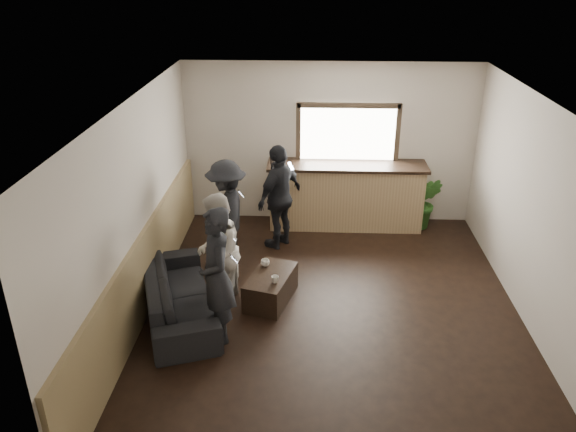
{
  "coord_description": "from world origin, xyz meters",
  "views": [
    {
      "loc": [
        -0.3,
        -6.34,
        4.33
      ],
      "look_at": [
        -0.6,
        0.4,
        1.21
      ],
      "focal_mm": 35.0,
      "sensor_mm": 36.0,
      "label": 1
    }
  ],
  "objects_px": {
    "bar_counter": "(346,191)",
    "cup_b": "(275,279)",
    "coffee_table": "(271,287)",
    "person_d": "(280,197)",
    "cup_a": "(265,263)",
    "sofa": "(178,295)",
    "person_c": "(227,212)",
    "potted_plant": "(425,203)",
    "person_b": "(217,252)",
    "person_a": "(217,276)"
  },
  "relations": [
    {
      "from": "bar_counter",
      "to": "potted_plant",
      "type": "bearing_deg",
      "value": -1.92
    },
    {
      "from": "potted_plant",
      "to": "person_a",
      "type": "bearing_deg",
      "value": -133.25
    },
    {
      "from": "bar_counter",
      "to": "person_d",
      "type": "xyz_separation_m",
      "value": [
        -1.1,
        -0.8,
        0.22
      ]
    },
    {
      "from": "cup_a",
      "to": "sofa",
      "type": "bearing_deg",
      "value": -149.81
    },
    {
      "from": "cup_a",
      "to": "person_c",
      "type": "distance_m",
      "value": 1.15
    },
    {
      "from": "sofa",
      "to": "person_c",
      "type": "xyz_separation_m",
      "value": [
        0.45,
        1.51,
        0.51
      ]
    },
    {
      "from": "sofa",
      "to": "potted_plant",
      "type": "bearing_deg",
      "value": -71.57
    },
    {
      "from": "person_a",
      "to": "person_d",
      "type": "bearing_deg",
      "value": 145.1
    },
    {
      "from": "potted_plant",
      "to": "person_a",
      "type": "xyz_separation_m",
      "value": [
        -3.07,
        -3.27,
        0.39
      ]
    },
    {
      "from": "coffee_table",
      "to": "person_b",
      "type": "height_order",
      "value": "person_b"
    },
    {
      "from": "coffee_table",
      "to": "person_d",
      "type": "xyz_separation_m",
      "value": [
        0.03,
        1.65,
        0.66
      ]
    },
    {
      "from": "potted_plant",
      "to": "person_d",
      "type": "bearing_deg",
      "value": -162.97
    },
    {
      "from": "coffee_table",
      "to": "person_c",
      "type": "bearing_deg",
      "value": 123.55
    },
    {
      "from": "coffee_table",
      "to": "cup_a",
      "type": "relative_size",
      "value": 7.45
    },
    {
      "from": "sofa",
      "to": "person_b",
      "type": "relative_size",
      "value": 1.3
    },
    {
      "from": "bar_counter",
      "to": "person_d",
      "type": "bearing_deg",
      "value": -143.97
    },
    {
      "from": "sofa",
      "to": "cup_b",
      "type": "height_order",
      "value": "sofa"
    },
    {
      "from": "cup_a",
      "to": "cup_b",
      "type": "bearing_deg",
      "value": -68.88
    },
    {
      "from": "bar_counter",
      "to": "cup_a",
      "type": "distance_m",
      "value": 2.55
    },
    {
      "from": "cup_a",
      "to": "person_a",
      "type": "xyz_separation_m",
      "value": [
        -0.48,
        -1.09,
        0.42
      ]
    },
    {
      "from": "person_a",
      "to": "person_d",
      "type": "distance_m",
      "value": 2.58
    },
    {
      "from": "person_c",
      "to": "sofa",
      "type": "bearing_deg",
      "value": -27.97
    },
    {
      "from": "cup_b",
      "to": "person_d",
      "type": "height_order",
      "value": "person_d"
    },
    {
      "from": "potted_plant",
      "to": "person_d",
      "type": "relative_size",
      "value": 0.56
    },
    {
      "from": "person_c",
      "to": "person_d",
      "type": "xyz_separation_m",
      "value": [
        0.76,
        0.55,
        0.04
      ]
    },
    {
      "from": "sofa",
      "to": "potted_plant",
      "type": "distance_m",
      "value": 4.64
    },
    {
      "from": "sofa",
      "to": "coffee_table",
      "type": "height_order",
      "value": "sofa"
    },
    {
      "from": "coffee_table",
      "to": "person_a",
      "type": "bearing_deg",
      "value": -123.83
    },
    {
      "from": "cup_b",
      "to": "person_d",
      "type": "bearing_deg",
      "value": 91.33
    },
    {
      "from": "person_c",
      "to": "potted_plant",
      "type": "bearing_deg",
      "value": 100.55
    },
    {
      "from": "bar_counter",
      "to": "person_b",
      "type": "height_order",
      "value": "bar_counter"
    },
    {
      "from": "cup_a",
      "to": "person_a",
      "type": "distance_m",
      "value": 1.26
    },
    {
      "from": "coffee_table",
      "to": "person_a",
      "type": "height_order",
      "value": "person_a"
    },
    {
      "from": "sofa",
      "to": "cup_b",
      "type": "relative_size",
      "value": 20.71
    },
    {
      "from": "bar_counter",
      "to": "person_a",
      "type": "distance_m",
      "value": 3.74
    },
    {
      "from": "cup_b",
      "to": "person_a",
      "type": "xyz_separation_m",
      "value": [
        -0.65,
        -0.66,
        0.42
      ]
    },
    {
      "from": "bar_counter",
      "to": "cup_a",
      "type": "relative_size",
      "value": 22.2
    },
    {
      "from": "bar_counter",
      "to": "cup_b",
      "type": "height_order",
      "value": "bar_counter"
    },
    {
      "from": "coffee_table",
      "to": "person_d",
      "type": "distance_m",
      "value": 1.78
    },
    {
      "from": "person_a",
      "to": "person_b",
      "type": "distance_m",
      "value": 0.74
    },
    {
      "from": "cup_a",
      "to": "person_c",
      "type": "xyz_separation_m",
      "value": [
        -0.64,
        0.88,
        0.37
      ]
    },
    {
      "from": "bar_counter",
      "to": "coffee_table",
      "type": "bearing_deg",
      "value": -114.79
    },
    {
      "from": "person_a",
      "to": "person_b",
      "type": "bearing_deg",
      "value": 167.32
    },
    {
      "from": "sofa",
      "to": "person_c",
      "type": "relative_size",
      "value": 1.27
    },
    {
      "from": "potted_plant",
      "to": "person_c",
      "type": "distance_m",
      "value": 3.5
    },
    {
      "from": "bar_counter",
      "to": "person_a",
      "type": "relative_size",
      "value": 1.55
    },
    {
      "from": "person_a",
      "to": "person_c",
      "type": "bearing_deg",
      "value": 163.28
    },
    {
      "from": "person_b",
      "to": "sofa",
      "type": "bearing_deg",
      "value": -56.9
    },
    {
      "from": "cup_b",
      "to": "sofa",
      "type": "bearing_deg",
      "value": -170.87
    },
    {
      "from": "sofa",
      "to": "person_a",
      "type": "relative_size",
      "value": 1.19
    }
  ]
}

